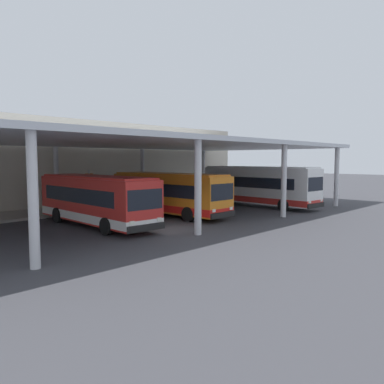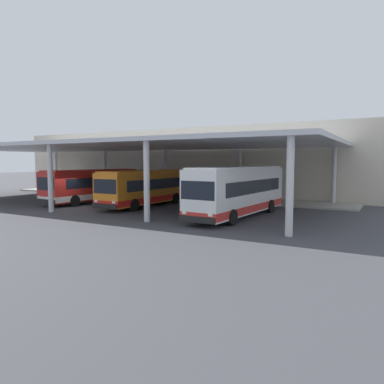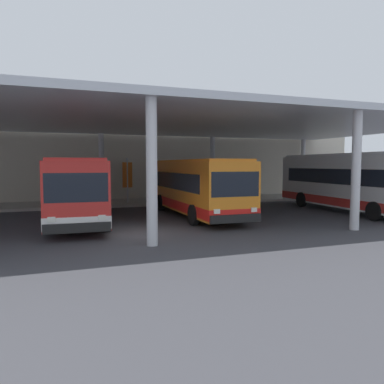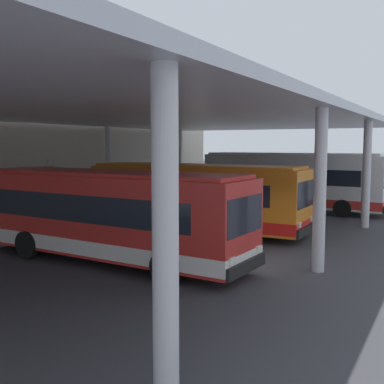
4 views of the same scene
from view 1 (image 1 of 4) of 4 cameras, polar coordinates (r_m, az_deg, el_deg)
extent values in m
plane|color=#3D3D42|center=(23.42, -3.68, -5.49)|extent=(200.00, 200.00, 0.00)
cube|color=#A39E93|center=(32.89, -17.81, -2.59)|extent=(42.00, 4.50, 0.18)
cube|color=beige|center=(35.52, -20.52, 4.02)|extent=(48.00, 1.60, 7.80)
cube|color=silver|center=(27.36, -11.69, 7.24)|extent=(40.00, 17.00, 0.30)
cylinder|color=silver|center=(15.82, -22.34, -1.17)|extent=(0.40, 0.40, 5.25)
cylinder|color=silver|center=(21.35, 0.87, 0.62)|extent=(0.40, 0.40, 5.25)
cylinder|color=silver|center=(34.22, -19.34, 1.90)|extent=(0.40, 0.40, 5.25)
cylinder|color=silver|center=(28.85, 13.36, 1.57)|extent=(0.40, 0.40, 5.25)
cylinder|color=silver|center=(39.34, -7.29, 2.47)|extent=(0.40, 0.40, 5.25)
cylinder|color=silver|center=(37.15, 20.50, 2.07)|extent=(0.40, 0.40, 5.25)
cylinder|color=silver|center=(45.77, 1.69, 2.82)|extent=(0.40, 0.40, 5.25)
cube|color=red|center=(25.13, -14.01, -1.01)|extent=(3.03, 10.51, 2.70)
cube|color=white|center=(25.25, -13.96, -3.27)|extent=(3.05, 10.54, 0.50)
cube|color=black|center=(25.23, -14.19, -0.31)|extent=(2.97, 8.65, 0.90)
cube|color=black|center=(20.80, -6.95, -1.11)|extent=(2.30, 0.24, 1.10)
cube|color=black|center=(20.94, -6.76, -5.21)|extent=(2.45, 0.29, 0.36)
cube|color=red|center=(25.03, -14.07, 2.20)|extent=(2.81, 10.09, 0.12)
cube|color=yellow|center=(20.76, -7.02, 1.15)|extent=(1.75, 0.21, 0.28)
cube|color=white|center=(20.37, -8.82, -4.52)|extent=(0.28, 0.09, 0.20)
cube|color=white|center=(21.43, -4.86, -4.02)|extent=(0.28, 0.09, 0.20)
cylinder|color=black|center=(21.92, -12.52, -4.98)|extent=(0.33, 1.01, 1.00)
cylinder|color=black|center=(23.26, -7.35, -4.35)|extent=(0.33, 1.01, 1.00)
cylinder|color=black|center=(27.25, -19.20, -3.24)|extent=(0.33, 1.01, 1.00)
cylinder|color=black|center=(28.34, -14.69, -2.83)|extent=(0.33, 1.01, 1.00)
cube|color=orange|center=(29.12, -3.47, -0.11)|extent=(2.56, 10.42, 2.70)
cube|color=red|center=(29.22, -3.46, -2.06)|extent=(2.58, 10.44, 0.50)
cube|color=black|center=(29.21, -3.67, 0.49)|extent=(2.59, 8.54, 0.90)
cube|color=black|center=(25.57, 4.41, 0.00)|extent=(2.30, 0.13, 1.10)
cube|color=black|center=(25.68, 4.54, -3.35)|extent=(2.45, 0.18, 0.36)
cube|color=orange|center=(29.04, -3.48, 2.66)|extent=(2.36, 10.00, 0.12)
cube|color=yellow|center=(25.54, 4.37, 1.84)|extent=(1.75, 0.13, 0.28)
cube|color=white|center=(24.96, 3.23, -2.77)|extent=(0.28, 0.08, 0.20)
cube|color=white|center=(26.34, 5.77, -2.39)|extent=(0.28, 0.08, 0.20)
cylinder|color=black|center=(26.11, -0.60, -3.31)|extent=(0.29, 1.00, 1.00)
cylinder|color=black|center=(27.90, 2.91, -2.80)|extent=(0.29, 1.00, 1.00)
cylinder|color=black|center=(30.63, -8.79, -2.17)|extent=(0.29, 1.00, 1.00)
cylinder|color=black|center=(32.17, -5.33, -1.81)|extent=(0.29, 1.00, 1.00)
cube|color=white|center=(35.26, 9.76, 1.00)|extent=(3.18, 11.33, 3.10)
cube|color=red|center=(35.36, 9.74, -0.94)|extent=(3.21, 11.35, 0.50)
cube|color=black|center=(35.34, 9.58, 1.50)|extent=(3.10, 9.32, 0.90)
cube|color=black|center=(32.22, 17.68, 1.12)|extent=(2.30, 0.26, 1.10)
cube|color=black|center=(32.32, 17.74, -1.90)|extent=(2.46, 0.31, 0.36)
cube|color=white|center=(35.20, 9.80, 3.62)|extent=(2.96, 10.87, 0.12)
cube|color=yellow|center=(32.19, 17.68, 2.94)|extent=(1.75, 0.23, 0.28)
cube|color=white|center=(31.50, 16.94, -1.40)|extent=(0.28, 0.10, 0.20)
cube|color=white|center=(33.07, 18.50, -1.16)|extent=(0.28, 0.10, 0.20)
cylinder|color=black|center=(32.40, 13.33, -1.87)|extent=(0.34, 1.02, 1.00)
cylinder|color=black|center=(34.46, 15.58, -1.53)|extent=(0.34, 1.02, 1.00)
cylinder|color=black|center=(36.39, 4.69, -1.05)|extent=(0.34, 1.02, 1.00)
cylinder|color=black|center=(38.24, 7.16, -0.79)|extent=(0.34, 1.02, 1.00)
cylinder|color=#B2B2B7|center=(32.80, -14.90, 0.42)|extent=(0.12, 0.12, 3.20)
cube|color=orange|center=(32.76, -14.89, 1.09)|extent=(0.70, 0.04, 1.80)
camera|label=2|loc=(39.12, 49.70, 2.71)|focal=33.37mm
camera|label=3|loc=(12.80, 35.30, -1.70)|focal=34.09mm
camera|label=4|loc=(10.71, -43.31, 3.08)|focal=44.21mm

